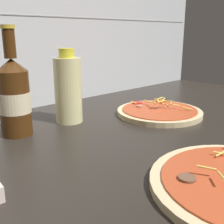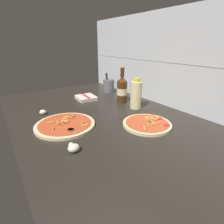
# 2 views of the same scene
# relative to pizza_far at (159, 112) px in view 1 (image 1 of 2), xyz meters

# --- Properties ---
(counter_slab) EXTENTS (1.60, 0.90, 0.03)m
(counter_slab) POSITION_rel_pizza_far_xyz_m (-0.22, -0.13, -0.02)
(counter_slab) COLOR #28231E
(counter_slab) RESTS_ON ground
(tile_backsplash) EXTENTS (1.60, 0.01, 0.60)m
(tile_backsplash) POSITION_rel_pizza_far_xyz_m (-0.22, 0.32, 0.27)
(tile_backsplash) COLOR silver
(tile_backsplash) RESTS_ON ground
(pizza_far) EXTENTS (0.24, 0.24, 0.05)m
(pizza_far) POSITION_rel_pizza_far_xyz_m (0.00, 0.00, 0.00)
(pizza_far) COLOR beige
(pizza_far) RESTS_ON counter_slab
(beer_bottle) EXTENTS (0.07, 0.07, 0.24)m
(beer_bottle) POSITION_rel_pizza_far_xyz_m (-0.37, 0.12, 0.08)
(beer_bottle) COLOR #47280F
(beer_bottle) RESTS_ON counter_slab
(oil_bottle) EXTENTS (0.07, 0.07, 0.19)m
(oil_bottle) POSITION_rel_pizza_far_xyz_m (-0.23, 0.12, 0.08)
(oil_bottle) COLOR beige
(oil_bottle) RESTS_ON counter_slab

